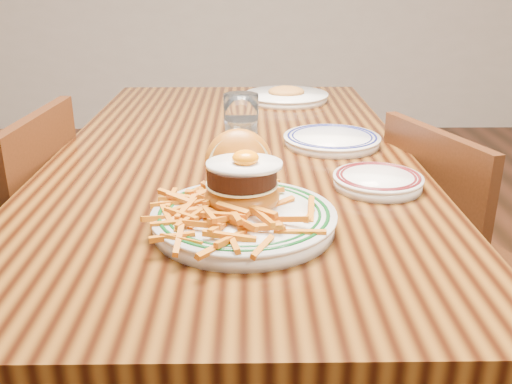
{
  "coord_description": "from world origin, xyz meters",
  "views": [
    {
      "loc": [
        0.04,
        -1.32,
        1.16
      ],
      "look_at": [
        0.05,
        -0.44,
        0.82
      ],
      "focal_mm": 40.0,
      "sensor_mm": 36.0,
      "label": 1
    }
  ],
  "objects_px": {
    "main_plate": "(243,202)",
    "side_plate": "(378,180)",
    "chair_right": "(457,273)",
    "table": "(234,185)",
    "chair_left": "(12,270)"
  },
  "relations": [
    {
      "from": "table",
      "to": "main_plate",
      "type": "distance_m",
      "value": 0.45
    },
    {
      "from": "main_plate",
      "to": "side_plate",
      "type": "height_order",
      "value": "main_plate"
    },
    {
      "from": "chair_left",
      "to": "table",
      "type": "bearing_deg",
      "value": 9.12
    },
    {
      "from": "main_plate",
      "to": "chair_right",
      "type": "bearing_deg",
      "value": 29.23
    },
    {
      "from": "main_plate",
      "to": "side_plate",
      "type": "distance_m",
      "value": 0.32
    },
    {
      "from": "chair_left",
      "to": "side_plate",
      "type": "bearing_deg",
      "value": -9.63
    },
    {
      "from": "main_plate",
      "to": "side_plate",
      "type": "xyz_separation_m",
      "value": [
        0.27,
        0.17,
        -0.03
      ]
    },
    {
      "from": "table",
      "to": "chair_left",
      "type": "distance_m",
      "value": 0.6
    },
    {
      "from": "chair_left",
      "to": "main_plate",
      "type": "distance_m",
      "value": 0.77
    },
    {
      "from": "chair_right",
      "to": "side_plate",
      "type": "relative_size",
      "value": 4.58
    },
    {
      "from": "table",
      "to": "side_plate",
      "type": "relative_size",
      "value": 8.88
    },
    {
      "from": "chair_right",
      "to": "side_plate",
      "type": "xyz_separation_m",
      "value": [
        -0.27,
        -0.19,
        0.32
      ]
    },
    {
      "from": "main_plate",
      "to": "table",
      "type": "bearing_deg",
      "value": 88.6
    },
    {
      "from": "chair_right",
      "to": "main_plate",
      "type": "height_order",
      "value": "main_plate"
    },
    {
      "from": "chair_left",
      "to": "chair_right",
      "type": "distance_m",
      "value": 1.12
    }
  ]
}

